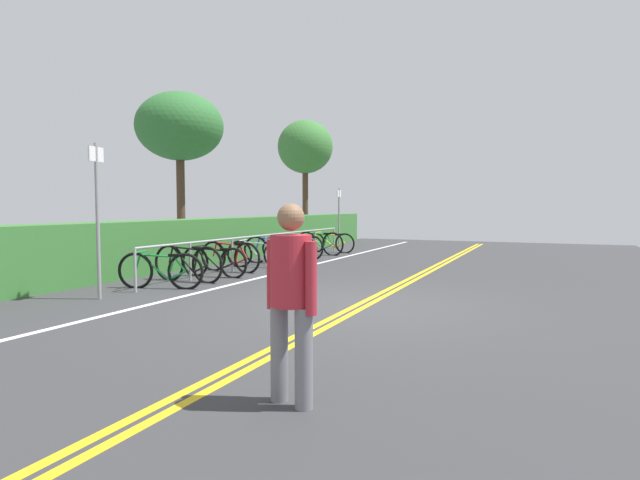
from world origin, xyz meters
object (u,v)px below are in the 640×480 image
Objects in this scene: bicycle_2 at (214,262)px; bicycle_0 at (160,271)px; bicycle_5 at (274,250)px; tree_far_right at (305,148)px; bicycle_8 at (319,243)px; sign_post_far at (339,212)px; bicycle_4 at (258,254)px; bike_rack at (266,242)px; bicycle_1 at (188,263)px; tree_mid at (180,127)px; bicycle_3 at (230,257)px; sign_post_near at (97,207)px; bicycle_6 at (289,248)px; bicycle_7 at (301,246)px; pedestrian at (291,291)px; bicycle_9 at (330,243)px.

bicycle_0 is at bearing -178.16° from bicycle_2.
tree_far_right reaches higher than bicycle_5.
bicycle_8 is 0.79× the size of sign_post_far.
bicycle_2 is at bearing 1.84° from bicycle_0.
bicycle_5 is at bearing -159.82° from tree_far_right.
bike_rack is at bearing 4.99° from bicycle_4.
bicycle_1 is at bearing -179.46° from bicycle_5.
tree_far_right reaches higher than tree_mid.
bicycle_0 is at bearing -178.65° from bicycle_4.
bicycle_3 is 0.67× the size of sign_post_near.
sign_post_far is (11.31, 0.23, -0.21)m from sign_post_near.
bicycle_5 is 1.09× the size of bicycle_6.
bicycle_5 is 1.79m from bicycle_7.
bike_rack is 2.41m from bicycle_2.
sign_post_far is at bearing 1.15° from bicycle_3.
bike_rack is at bearing 1.75° from bicycle_0.
bicycle_4 is 1.08× the size of pedestrian.
bicycle_9 is (2.81, -0.08, -0.01)m from bicycle_6.
bike_rack is 5.40× the size of bicycle_1.
tree_far_right is (5.09, 3.32, 3.80)m from bicycle_9.
bicycle_4 is 9.34m from pedestrian.
bike_rack is 1.77× the size of tree_far_right.
bicycle_6 is (1.42, 0.03, -0.28)m from bike_rack.
bicycle_6 is (5.60, 0.16, 0.00)m from bicycle_0.
bicycle_6 is 2.81m from bicycle_9.
bicycle_1 is at bearing 44.00° from pedestrian.
tree_far_right is at bearing 22.31° from bicycle_6.
bicycle_9 is (5.71, -0.17, -0.03)m from bicycle_3.
bike_rack reaches higher than bicycle_1.
bicycle_3 is 0.99× the size of bicycle_9.
bicycle_3 reaches higher than bicycle_2.
sign_post_far is 5.40m from tree_far_right.
pedestrian reaches higher than bicycle_3.
bicycle_1 is at bearing -179.52° from bicycle_6.
bicycle_4 is at bearing 179.67° from bicycle_8.
tree_mid is at bearing 175.99° from tree_far_right.
bicycle_6 is at bearing 1.31° from bike_rack.
sign_post_far reaches higher than bicycle_1.
bicycle_3 reaches higher than bicycle_9.
tree_mid is (-0.86, 3.74, 3.64)m from bicycle_7.
bicycle_9 is at bearing 0.19° from bicycle_2.
bicycle_8 is at bearing -172.46° from sign_post_far.
sign_post_far is at bearing 20.32° from pedestrian.
bike_rack is at bearing -177.35° from sign_post_far.
bicycle_4 is (3.72, 0.09, -0.00)m from bicycle_0.
sign_post_near is at bearing 179.14° from bicycle_4.
tree_mid is at bearing 69.64° from bike_rack.
pedestrian is (-12.60, -4.94, 0.56)m from bicycle_9.
pedestrian reaches higher than bicycle_7.
bicycle_7 reaches higher than bicycle_2.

